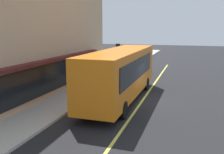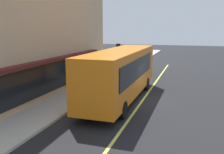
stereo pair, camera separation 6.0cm
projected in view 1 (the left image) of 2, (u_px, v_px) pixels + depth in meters
name	position (u px, v px, depth m)	size (l,w,h in m)	color
ground	(143.00, 100.00, 17.64)	(120.00, 120.00, 0.00)	black
sidewalk	(78.00, 93.00, 19.13)	(80.00, 2.74, 0.15)	#B2ADA3
lane_centre_stripe	(143.00, 100.00, 17.64)	(36.00, 0.16, 0.01)	#D8D14C
bus	(121.00, 72.00, 17.25)	(11.15, 2.67, 3.50)	orange
traffic_light	(118.00, 51.00, 26.66)	(0.30, 0.52, 3.20)	#2D2D33
car_navy	(137.00, 68.00, 27.27)	(4.35, 1.97, 1.52)	navy
pedestrian_near_storefront	(104.00, 66.00, 25.00)	(0.34, 0.34, 1.75)	black
pedestrian_by_curb	(91.00, 78.00, 19.20)	(0.34, 0.34, 1.78)	black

